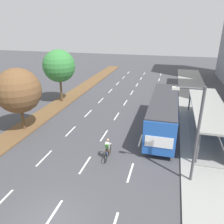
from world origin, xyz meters
name	(u,v)px	position (x,y,z in m)	size (l,w,h in m)	color
ground_plane	(47,223)	(0.00, 0.00, 0.00)	(140.00, 140.00, 0.00)	#424247
median_strip	(69,98)	(-8.30, 20.00, 0.06)	(2.60, 52.00, 0.12)	brown
sidewalk_right	(198,109)	(9.25, 20.00, 0.07)	(4.50, 52.00, 0.15)	gray
lane_divider_left	(95,106)	(-3.50, 17.74, 0.00)	(0.14, 46.47, 0.01)	white
lane_divider_center	(121,109)	(0.00, 17.74, 0.00)	(0.14, 46.47, 0.01)	white
lane_divider_right	(149,112)	(3.50, 17.74, 0.00)	(0.14, 46.47, 0.01)	white
bus_shelter	(210,117)	(9.53, 13.22, 1.87)	(2.90, 12.13, 2.86)	gray
bus	(163,111)	(5.25, 13.08, 2.07)	(2.54, 11.29, 3.37)	#2356B2
cyclist	(108,150)	(1.41, 6.76, 0.79)	(0.46, 1.82, 1.71)	black
median_tree_second	(18,91)	(-8.13, 9.45, 4.09)	(4.29, 4.29, 6.12)	brown
median_tree_third	(59,66)	(-8.46, 18.28, 4.89)	(4.18, 4.18, 6.87)	brown
streetlight	(195,130)	(7.42, 5.57, 3.89)	(1.91, 0.24, 6.50)	#4C4C51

